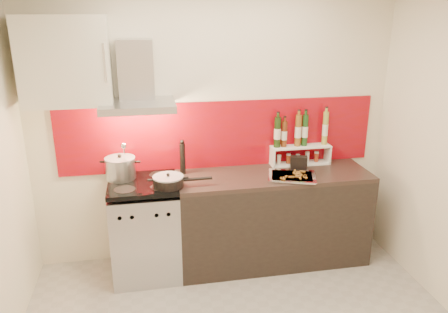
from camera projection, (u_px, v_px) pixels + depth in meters
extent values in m
cube|color=silver|center=(215.00, 126.00, 4.10)|extent=(3.40, 0.02, 2.60)
cube|color=maroon|center=(221.00, 135.00, 4.13)|extent=(3.00, 0.02, 0.64)
cube|color=#B7B7BA|center=(146.00, 231.00, 3.99)|extent=(0.60, 0.60, 0.84)
cube|color=black|center=(147.00, 257.00, 3.75)|extent=(0.50, 0.02, 0.40)
cube|color=#B7B7BA|center=(144.00, 216.00, 3.62)|extent=(0.56, 0.02, 0.12)
cube|color=#FF190C|center=(144.00, 216.00, 3.62)|extent=(0.10, 0.01, 0.04)
cube|color=black|center=(143.00, 184.00, 3.83)|extent=(0.60, 0.60, 0.04)
cube|color=black|center=(272.00, 219.00, 4.19)|extent=(1.80, 0.60, 0.86)
cube|color=black|center=(274.00, 176.00, 4.05)|extent=(1.80, 0.60, 0.04)
cube|color=#B7B7BA|center=(138.00, 105.00, 3.66)|extent=(0.62, 0.50, 0.06)
cube|color=#B7B7BA|center=(136.00, 69.00, 3.71)|extent=(0.30, 0.18, 0.50)
sphere|color=#FFD18C|center=(120.00, 111.00, 3.65)|extent=(0.07, 0.07, 0.07)
sphere|color=#FFD18C|center=(156.00, 109.00, 3.70)|extent=(0.07, 0.07, 0.07)
cube|color=beige|center=(65.00, 61.00, 3.51)|extent=(0.70, 0.35, 0.72)
cylinder|color=#B7B7BA|center=(121.00, 169.00, 3.88)|extent=(0.26, 0.26, 0.18)
cylinder|color=#99999E|center=(120.00, 158.00, 3.85)|extent=(0.27, 0.27, 0.01)
sphere|color=black|center=(120.00, 156.00, 3.84)|extent=(0.03, 0.03, 0.03)
cylinder|color=black|center=(168.00, 182.00, 3.72)|extent=(0.26, 0.26, 0.08)
cylinder|color=#99999E|center=(168.00, 177.00, 3.70)|extent=(0.26, 0.26, 0.01)
sphere|color=black|center=(168.00, 175.00, 3.69)|extent=(0.03, 0.03, 0.03)
cylinder|color=black|center=(198.00, 179.00, 3.76)|extent=(0.25, 0.03, 0.03)
cylinder|color=silver|center=(125.00, 174.00, 3.85)|extent=(0.08, 0.08, 0.13)
cylinder|color=silver|center=(125.00, 156.00, 3.80)|extent=(0.01, 0.06, 0.24)
sphere|color=silver|center=(124.00, 146.00, 3.72)|extent=(0.05, 0.05, 0.05)
cylinder|color=black|center=(183.00, 159.00, 4.00)|extent=(0.05, 0.05, 0.29)
sphere|color=black|center=(182.00, 142.00, 3.95)|extent=(0.04, 0.04, 0.04)
cube|color=white|center=(300.00, 163.00, 4.29)|extent=(0.59, 0.16, 0.01)
cube|color=white|center=(272.00, 157.00, 4.22)|extent=(0.01, 0.16, 0.17)
cube|color=white|center=(327.00, 154.00, 4.32)|extent=(0.02, 0.16, 0.17)
cube|color=white|center=(301.00, 146.00, 4.24)|extent=(0.59, 0.16, 0.02)
cylinder|color=black|center=(277.00, 132.00, 4.15)|extent=(0.06, 0.06, 0.29)
cylinder|color=#59280F|center=(284.00, 134.00, 4.17)|extent=(0.05, 0.05, 0.25)
cylinder|color=brown|center=(298.00, 131.00, 4.18)|extent=(0.06, 0.06, 0.31)
cylinder|color=#183B15|center=(305.00, 130.00, 4.19)|extent=(0.06, 0.06, 0.31)
cylinder|color=olive|center=(325.00, 128.00, 4.23)|extent=(0.05, 0.05, 0.32)
cylinder|color=beige|center=(279.00, 160.00, 4.24)|extent=(0.04, 0.04, 0.08)
cylinder|color=#923A18|center=(288.00, 159.00, 4.26)|extent=(0.04, 0.04, 0.08)
cylinder|color=brown|center=(298.00, 159.00, 4.28)|extent=(0.04, 0.04, 0.07)
cylinder|color=silver|center=(307.00, 158.00, 4.29)|extent=(0.04, 0.04, 0.09)
cylinder|color=maroon|center=(316.00, 157.00, 4.31)|extent=(0.04, 0.04, 0.09)
cube|color=black|center=(299.00, 163.00, 4.14)|extent=(0.17, 0.10, 0.13)
cube|color=silver|center=(292.00, 177.00, 3.94)|extent=(0.47, 0.41, 0.01)
cube|color=silver|center=(292.00, 176.00, 3.94)|extent=(0.50, 0.44, 0.01)
cube|color=red|center=(292.00, 176.00, 3.94)|extent=(0.42, 0.36, 0.01)
cube|color=brown|center=(295.00, 171.00, 4.02)|extent=(0.03, 0.06, 0.01)
cube|color=brown|center=(286.00, 177.00, 3.88)|extent=(0.05, 0.05, 0.01)
cube|color=brown|center=(299.00, 176.00, 3.90)|extent=(0.05, 0.04, 0.01)
cube|color=brown|center=(291.00, 177.00, 3.88)|extent=(0.06, 0.02, 0.01)
cube|color=brown|center=(283.00, 179.00, 3.84)|extent=(0.04, 0.05, 0.01)
cube|color=brown|center=(296.00, 172.00, 4.00)|extent=(0.06, 0.03, 0.01)
cube|color=brown|center=(298.00, 177.00, 3.89)|extent=(0.05, 0.04, 0.01)
cube|color=brown|center=(300.00, 174.00, 3.95)|extent=(0.05, 0.05, 0.01)
cube|color=brown|center=(303.00, 171.00, 4.01)|extent=(0.05, 0.04, 0.01)
cube|color=brown|center=(283.00, 178.00, 3.86)|extent=(0.05, 0.04, 0.01)
cube|color=brown|center=(305.00, 176.00, 3.89)|extent=(0.05, 0.05, 0.01)
cube|color=brown|center=(298.00, 173.00, 3.97)|extent=(0.05, 0.02, 0.01)
cube|color=brown|center=(305.00, 176.00, 3.90)|extent=(0.03, 0.06, 0.01)
cube|color=brown|center=(305.00, 177.00, 3.88)|extent=(0.03, 0.06, 0.01)
cube|color=brown|center=(295.00, 174.00, 3.96)|extent=(0.03, 0.06, 0.01)
cube|color=brown|center=(300.00, 178.00, 3.86)|extent=(0.02, 0.05, 0.01)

